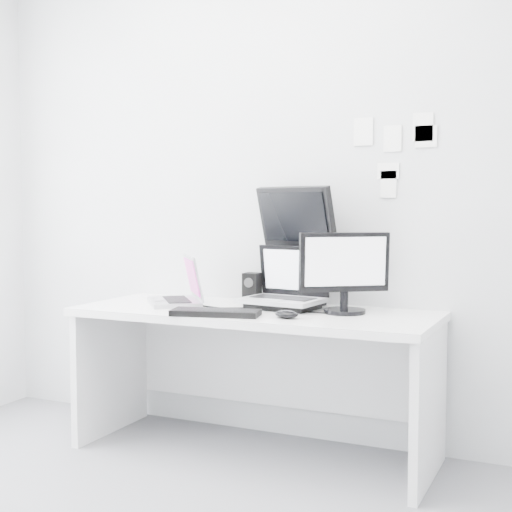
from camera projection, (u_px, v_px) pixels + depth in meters
name	position (u px, v px, depth m)	size (l,w,h in m)	color
back_wall	(282.00, 186.00, 3.85)	(3.60, 3.60, 0.00)	#B3B5B7
desk	(254.00, 382.00, 3.60)	(1.80, 0.70, 0.73)	white
macbook	(174.00, 279.00, 3.78)	(0.36, 0.27, 0.27)	#B5B5BA
speaker	(252.00, 288.00, 3.82)	(0.08, 0.08, 0.16)	black
dell_laptop	(281.00, 277.00, 3.60)	(0.39, 0.30, 0.32)	#A0A3A8
rear_monitor	(299.00, 244.00, 3.74)	(0.47, 0.17, 0.63)	black
samsung_monitor	(345.00, 271.00, 3.45)	(0.44, 0.20, 0.40)	black
keyboard	(216.00, 313.00, 3.39)	(0.42, 0.15, 0.03)	black
mouse	(286.00, 314.00, 3.30)	(0.12, 0.07, 0.04)	black
wall_note_0	(363.00, 132.00, 3.64)	(0.10, 0.00, 0.14)	white
wall_note_1	(392.00, 138.00, 3.58)	(0.09, 0.00, 0.13)	white
wall_note_2	(423.00, 127.00, 3.51)	(0.10, 0.00, 0.14)	white
wall_note_3	(388.00, 171.00, 3.60)	(0.11, 0.00, 0.08)	white
wall_note_4	(426.00, 136.00, 3.51)	(0.11, 0.00, 0.11)	white
wall_note_5	(388.00, 184.00, 3.60)	(0.08, 0.00, 0.13)	white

